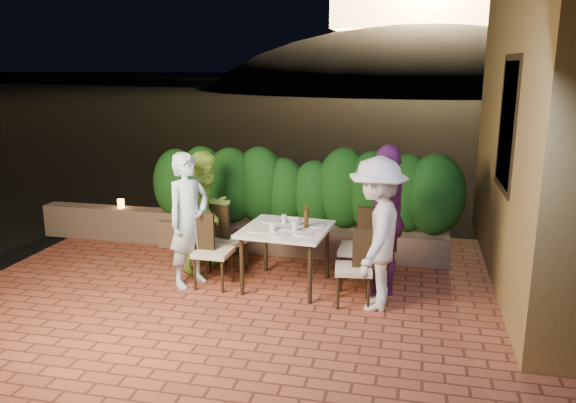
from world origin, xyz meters
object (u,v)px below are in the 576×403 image
(chair_left_back, at_px, (228,239))
(chair_right_back, at_px, (359,247))
(chair_right_front, at_px, (354,267))
(diner_purple, at_px, (386,219))
(diner_blue, at_px, (189,220))
(diner_white, at_px, (377,234))
(beer_bottle, at_px, (306,216))
(parapet_lamp, at_px, (121,204))
(chair_left_front, at_px, (213,250))
(bowl, at_px, (291,220))
(dining_table, at_px, (286,257))
(diner_green, at_px, (208,211))

(chair_left_back, height_order, chair_right_back, chair_right_back)
(chair_right_front, relative_size, diner_purple, 0.50)
(chair_right_front, xyz_separation_m, diner_blue, (-2.03, 0.15, 0.38))
(chair_right_back, relative_size, diner_purple, 0.57)
(chair_right_front, distance_m, diner_white, 0.48)
(beer_bottle, relative_size, parapet_lamp, 2.07)
(beer_bottle, height_order, diner_purple, diner_purple)
(chair_right_back, xyz_separation_m, diner_purple, (0.32, -0.02, 0.38))
(chair_left_front, relative_size, chair_right_back, 0.91)
(chair_left_back, relative_size, chair_right_front, 1.00)
(bowl, relative_size, diner_white, 0.10)
(diner_blue, bearing_deg, chair_left_front, -64.10)
(dining_table, bearing_deg, beer_bottle, 14.55)
(chair_left_back, xyz_separation_m, diner_green, (-0.28, 0.04, 0.35))
(dining_table, bearing_deg, chair_right_front, -22.03)
(chair_right_front, xyz_separation_m, diner_white, (0.24, -0.02, 0.41))
(diner_blue, xyz_separation_m, parapet_lamp, (-1.77, 1.51, -0.26))
(chair_right_front, bearing_deg, chair_right_back, -97.48)
(bowl, height_order, diner_purple, diner_purple)
(bowl, relative_size, chair_right_front, 0.18)
(beer_bottle, height_order, diner_white, diner_white)
(bowl, xyz_separation_m, diner_purple, (1.19, -0.13, 0.12))
(diner_white, height_order, diner_purple, diner_purple)
(chair_left_back, bearing_deg, beer_bottle, 4.90)
(diner_purple, bearing_deg, parapet_lamp, -110.93)
(diner_green, bearing_deg, bowl, -68.95)
(chair_left_front, bearing_deg, chair_right_front, -3.82)
(chair_right_back, bearing_deg, chair_right_front, 89.05)
(parapet_lamp, bearing_deg, chair_left_front, -36.21)
(diner_green, relative_size, diner_purple, 0.89)
(diner_blue, bearing_deg, chair_left_back, -3.73)
(chair_right_front, bearing_deg, beer_bottle, -40.32)
(bowl, relative_size, parapet_lamp, 1.16)
(diner_blue, height_order, diner_green, diner_blue)
(diner_blue, height_order, parapet_lamp, diner_blue)
(diner_blue, bearing_deg, diner_green, 24.50)
(chair_right_front, xyz_separation_m, parapet_lamp, (-3.79, 1.66, 0.13))
(beer_bottle, distance_m, diner_green, 1.41)
(chair_left_front, bearing_deg, diner_white, -3.73)
(chair_right_front, bearing_deg, parapet_lamp, -30.72)
(diner_green, xyz_separation_m, parapet_lamp, (-1.79, 0.95, -0.22))
(parapet_lamp, bearing_deg, beer_bottle, -21.53)
(beer_bottle, xyz_separation_m, chair_left_front, (-1.10, -0.27, -0.43))
(dining_table, height_order, diner_white, diner_white)
(bowl, distance_m, parapet_lamp, 3.11)
(bowl, bearing_deg, chair_left_front, -150.25)
(bowl, distance_m, diner_white, 1.29)
(dining_table, height_order, diner_green, diner_green)
(chair_left_front, height_order, chair_right_front, chair_left_front)
(chair_right_back, relative_size, diner_white, 0.59)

